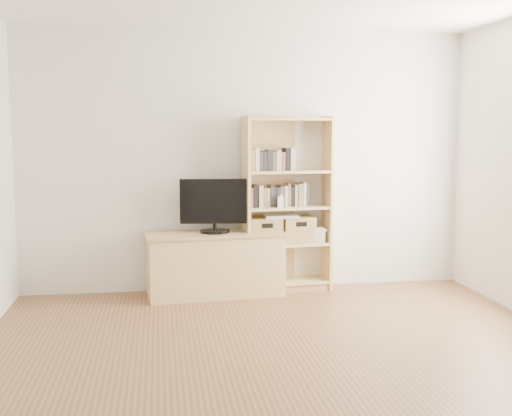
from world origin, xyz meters
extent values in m
cube|color=brown|center=(0.00, 0.00, 0.00)|extent=(4.50, 5.00, 0.01)
cube|color=silver|center=(0.00, 2.50, 1.30)|extent=(4.50, 0.02, 2.60)
cube|color=tan|center=(-0.34, 2.26, 0.30)|extent=(1.34, 0.61, 0.60)
cube|color=tan|center=(0.39, 2.34, 0.87)|extent=(0.90, 0.40, 1.75)
cube|color=black|center=(-0.34, 2.26, 0.89)|extent=(0.67, 0.11, 0.53)
cube|color=brown|center=(0.39, 2.36, 0.97)|extent=(0.88, 0.23, 0.23)
cube|color=brown|center=(0.19, 2.34, 1.32)|extent=(0.43, 0.21, 0.22)
cube|color=white|center=(0.30, 2.24, 0.91)|extent=(0.06, 0.04, 0.11)
cube|color=olive|center=(0.16, 2.32, 0.62)|extent=(0.33, 0.28, 0.26)
cube|color=olive|center=(0.50, 2.35, 0.62)|extent=(0.35, 0.30, 0.26)
cube|color=silver|center=(0.32, 2.32, 0.76)|extent=(0.34, 0.24, 0.03)
cube|color=beige|center=(0.69, 2.37, 0.55)|extent=(0.25, 0.31, 0.13)
camera|label=1|loc=(-0.87, -3.90, 1.63)|focal=45.00mm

